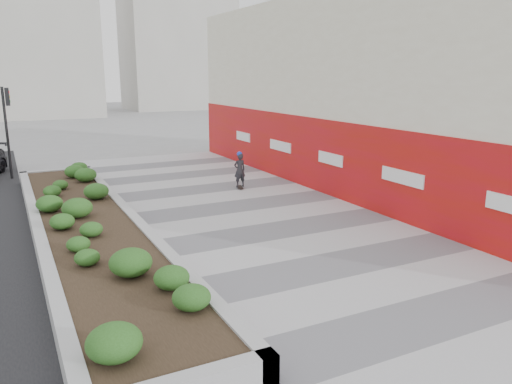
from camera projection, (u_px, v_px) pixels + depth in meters
ground at (390, 290)px, 11.28m from camera, size 160.00×160.00×0.00m
walkway at (316, 249)px, 13.88m from camera, size 8.00×36.00×0.01m
building at (378, 93)px, 21.22m from camera, size 6.04×24.08×8.00m
planter at (87, 224)px, 14.84m from camera, size 3.00×18.00×0.90m
traffic_signal_near at (7, 119)px, 22.65m from camera, size 0.33×0.28×4.20m
distant_bldg_north_l at (16, 24)px, 54.49m from camera, size 16.00×12.00×20.00m
distant_bldg_north_r at (177, 18)px, 67.16m from camera, size 14.00×10.00×24.00m
manhole_cover at (331, 246)px, 14.10m from camera, size 0.44×0.44×0.01m
skateboarder at (240, 170)px, 21.04m from camera, size 0.54×0.75×1.59m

